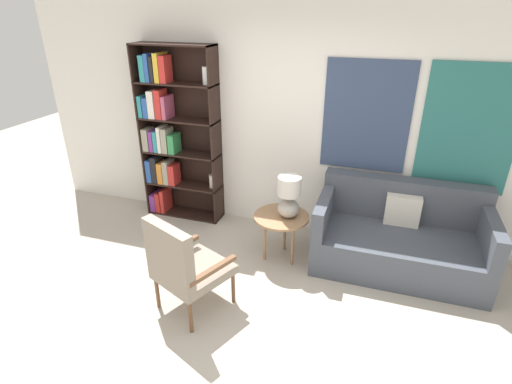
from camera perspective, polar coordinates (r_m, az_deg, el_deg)
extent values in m
plane|color=#B2A899|center=(3.73, -6.19, -18.90)|extent=(14.00, 14.00, 0.00)
cube|color=white|center=(4.75, 3.16, 10.15)|extent=(6.40, 0.06, 2.70)
cube|color=#334260|center=(4.53, 15.47, 10.32)|extent=(0.92, 0.02, 1.20)
cube|color=#286B66|center=(4.61, 28.08, 7.79)|extent=(0.91, 0.02, 1.33)
cube|color=black|center=(5.36, -15.50, 8.17)|extent=(0.02, 0.30, 2.18)
cube|color=black|center=(4.90, -5.71, 7.38)|extent=(0.02, 0.30, 2.18)
cube|color=black|center=(4.90, -11.91, 19.96)|extent=(1.00, 0.30, 0.02)
cube|color=black|center=(5.52, -9.92, -2.94)|extent=(1.00, 0.30, 0.02)
cube|color=black|center=(5.23, -10.06, 8.29)|extent=(1.00, 0.01, 2.18)
cube|color=black|center=(5.33, -10.26, 1.16)|extent=(1.00, 0.30, 0.02)
cube|color=#7A338C|center=(5.65, -13.99, -1.18)|extent=(0.08, 0.24, 0.24)
cube|color=red|center=(5.60, -13.36, -1.18)|extent=(0.07, 0.22, 0.27)
cube|color=red|center=(5.56, -12.72, -1.03)|extent=(0.05, 0.24, 0.32)
cube|color=black|center=(5.18, -10.63, 5.53)|extent=(1.00, 0.30, 0.02)
cube|color=#2D56A8|center=(5.47, -14.52, 3.19)|extent=(0.07, 0.24, 0.30)
cube|color=black|center=(5.41, -13.87, 3.29)|extent=(0.08, 0.22, 0.35)
cube|color=orange|center=(5.37, -13.13, 2.82)|extent=(0.07, 0.20, 0.28)
cube|color=gray|center=(5.33, -12.34, 2.90)|extent=(0.07, 0.21, 0.31)
cube|color=red|center=(5.29, -11.60, 2.53)|extent=(0.08, 0.19, 0.27)
cylinder|color=beige|center=(5.12, -6.21, 1.56)|extent=(0.09, 0.09, 0.17)
cube|color=black|center=(5.05, -11.02, 10.16)|extent=(1.00, 0.30, 0.02)
cube|color=gray|center=(5.31, -15.10, 7.33)|extent=(0.09, 0.19, 0.28)
cube|color=#7A338C|center=(5.29, -14.17, 7.27)|extent=(0.05, 0.25, 0.27)
cube|color=teal|center=(5.26, -13.62, 7.22)|extent=(0.05, 0.25, 0.27)
cube|color=silver|center=(5.21, -13.18, 7.44)|extent=(0.05, 0.22, 0.33)
cube|color=gray|center=(5.17, -12.53, 7.29)|extent=(0.08, 0.20, 0.31)
cube|color=#338C4C|center=(5.13, -11.59, 6.83)|extent=(0.08, 0.20, 0.24)
cube|color=black|center=(4.96, -11.45, 14.99)|extent=(1.00, 0.30, 0.02)
cube|color=teal|center=(5.20, -15.82, 11.74)|extent=(0.05, 0.18, 0.26)
cube|color=#2D56A8|center=(5.18, -14.97, 11.68)|extent=(0.07, 0.23, 0.24)
cube|color=silver|center=(5.11, -14.35, 12.07)|extent=(0.09, 0.19, 0.33)
cube|color=red|center=(5.07, -13.40, 12.15)|extent=(0.08, 0.19, 0.35)
cube|color=#B24C6B|center=(5.05, -12.49, 11.78)|extent=(0.05, 0.24, 0.28)
cylinder|color=#194723|center=(5.16, -15.97, 16.51)|extent=(0.06, 0.06, 0.26)
cube|color=teal|center=(5.07, -15.53, 16.67)|extent=(0.07, 0.18, 0.30)
cube|color=#2D56A8|center=(5.07, -14.69, 16.87)|extent=(0.05, 0.25, 0.32)
cube|color=black|center=(5.01, -14.27, 16.63)|extent=(0.05, 0.18, 0.29)
cube|color=gold|center=(5.00, -13.44, 16.94)|extent=(0.06, 0.25, 0.33)
cube|color=red|center=(4.93, -12.80, 16.75)|extent=(0.08, 0.18, 0.31)
cylinder|color=white|center=(4.75, -7.05, 16.19)|extent=(0.10, 0.10, 0.20)
cylinder|color=brown|center=(3.87, -3.27, -13.43)|extent=(0.04, 0.04, 0.34)
cylinder|color=brown|center=(4.16, -8.01, -10.59)|extent=(0.04, 0.04, 0.34)
cylinder|color=brown|center=(3.62, -9.34, -17.14)|extent=(0.04, 0.04, 0.34)
cylinder|color=brown|center=(3.92, -13.91, -13.72)|extent=(0.04, 0.04, 0.34)
cube|color=gray|center=(3.75, -8.83, -11.13)|extent=(0.75, 0.77, 0.08)
cube|color=gray|center=(3.46, -12.36, -8.73)|extent=(0.55, 0.31, 0.54)
cube|color=brown|center=(3.51, -6.22, -11.04)|extent=(0.26, 0.51, 0.04)
cube|color=brown|center=(3.84, -11.47, -7.84)|extent=(0.26, 0.51, 0.04)
cube|color=#474C56|center=(4.57, 19.52, -7.86)|extent=(1.73, 0.94, 0.41)
cube|color=#474C56|center=(4.68, 20.33, -0.95)|extent=(1.73, 0.20, 0.47)
cube|color=#474C56|center=(4.40, 9.77, -2.39)|extent=(0.12, 0.94, 0.33)
cube|color=#474C56|center=(4.51, 30.42, -5.09)|extent=(0.12, 0.94, 0.33)
cube|color=beige|center=(4.58, 20.22, -2.47)|extent=(0.36, 0.12, 0.34)
cylinder|color=#99704C|center=(4.30, 3.65, -3.53)|extent=(0.60, 0.60, 0.02)
cylinder|color=#99704C|center=(4.58, 4.14, -5.43)|extent=(0.03, 0.03, 0.51)
cylinder|color=#99704C|center=(4.39, 1.28, -6.82)|extent=(0.03, 0.03, 0.51)
cylinder|color=#99704C|center=(4.33, 5.24, -7.48)|extent=(0.03, 0.03, 0.51)
ellipsoid|color=#A59E93|center=(4.23, 4.67, -2.33)|extent=(0.23, 0.23, 0.20)
cylinder|color=tan|center=(4.18, 4.73, -0.76)|extent=(0.02, 0.02, 0.06)
cylinder|color=beige|center=(4.12, 4.79, 0.86)|extent=(0.24, 0.24, 0.20)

